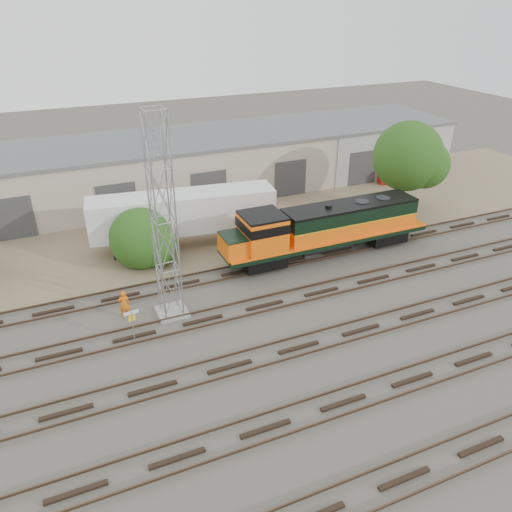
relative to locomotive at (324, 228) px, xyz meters
name	(u,v)px	position (x,y,z in m)	size (l,w,h in m)	color
ground	(275,319)	(-6.63, -6.00, -2.21)	(140.00, 140.00, 0.00)	#47423A
dirt_strip	(199,224)	(-6.63, 9.00, -2.20)	(80.00, 16.00, 0.02)	#726047
tracks	(299,347)	(-6.63, -9.00, -2.13)	(80.00, 20.40, 0.28)	black
warehouse	(172,166)	(-6.58, 16.98, 0.45)	(58.40, 10.40, 5.30)	#B7AA98
locomotive	(324,228)	(0.00, 0.00, 0.00)	(15.84, 2.78, 3.81)	black
signal_tower	(164,224)	(-12.07, -2.96, 3.69)	(1.78, 1.78, 12.09)	gray
sign_post	(132,320)	(-14.67, -4.77, -0.82)	(0.81, 0.13, 1.99)	gray
worker	(124,304)	(-14.70, -2.28, -1.30)	(0.66, 0.44, 1.82)	orange
semi_trailer	(187,213)	(-8.44, 5.56, 0.43)	(13.87, 4.49, 4.19)	silver
dumpster_blue	(410,172)	(16.83, 11.23, -1.46)	(1.60, 1.50, 1.50)	navy
dumpster_red	(386,177)	(13.93, 11.24, -1.51)	(1.50, 1.40, 1.40)	maroon
tree_mid	(145,240)	(-12.08, 3.91, -0.40)	(4.58, 4.36, 4.36)	#382619
tree_east	(412,158)	(10.94, 4.43, 2.61)	(6.14, 5.85, 7.90)	#382619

